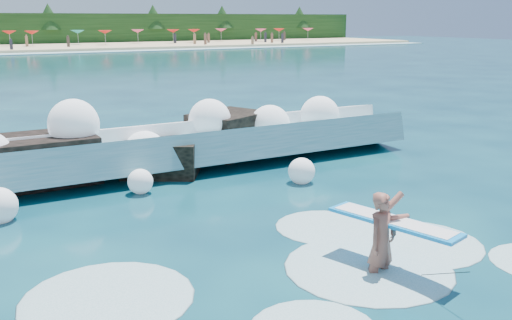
{
  "coord_description": "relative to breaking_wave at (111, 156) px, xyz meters",
  "views": [
    {
      "loc": [
        -4.42,
        -8.48,
        4.19
      ],
      "look_at": [
        1.5,
        2.0,
        1.2
      ],
      "focal_mm": 40.0,
      "sensor_mm": 36.0,
      "label": 1
    }
  ],
  "objects": [
    {
      "name": "rock_cluster",
      "position": [
        0.87,
        0.27,
        -0.06
      ],
      "size": [
        8.42,
        3.65,
        1.56
      ],
      "color": "black",
      "rests_on": "ground"
    },
    {
      "name": "wave_spray",
      "position": [
        0.25,
        -0.18,
        0.5
      ],
      "size": [
        14.85,
        4.4,
        2.22
      ],
      "color": "white",
      "rests_on": "ground"
    },
    {
      "name": "surf_foam",
      "position": [
        1.58,
        -7.75,
        -0.56
      ],
      "size": [
        9.31,
        5.3,
        0.15
      ],
      "color": "silver",
      "rests_on": "ground"
    },
    {
      "name": "surfer_with_board",
      "position": [
        2.28,
        -8.38,
        0.08
      ],
      "size": [
        1.2,
        2.91,
        1.72
      ],
      "color": "#965546",
      "rests_on": "ground"
    },
    {
      "name": "ground",
      "position": [
        0.43,
        -6.62,
        -0.56
      ],
      "size": [
        200.0,
        200.0,
        0.0
      ],
      "primitive_type": "plane",
      "color": "#072B3D",
      "rests_on": "ground"
    },
    {
      "name": "breaking_wave",
      "position": [
        0.0,
        0.0,
        0.0
      ],
      "size": [
        18.49,
        2.86,
        1.59
      ],
      "color": "teal",
      "rests_on": "ground"
    }
  ]
}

